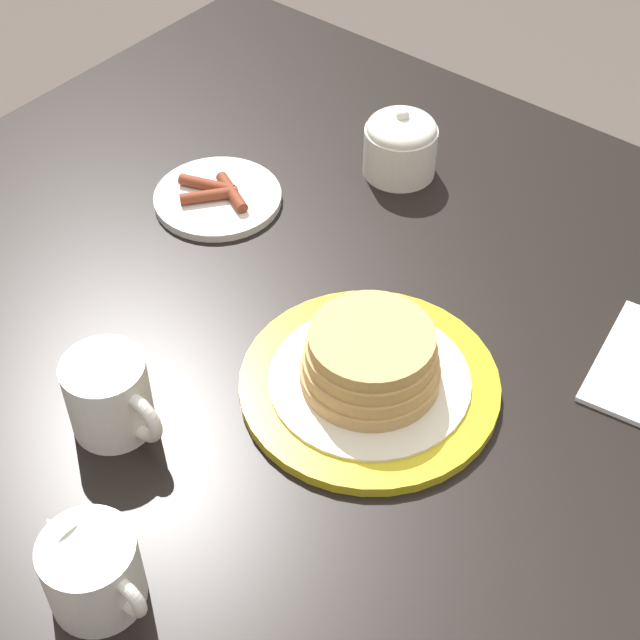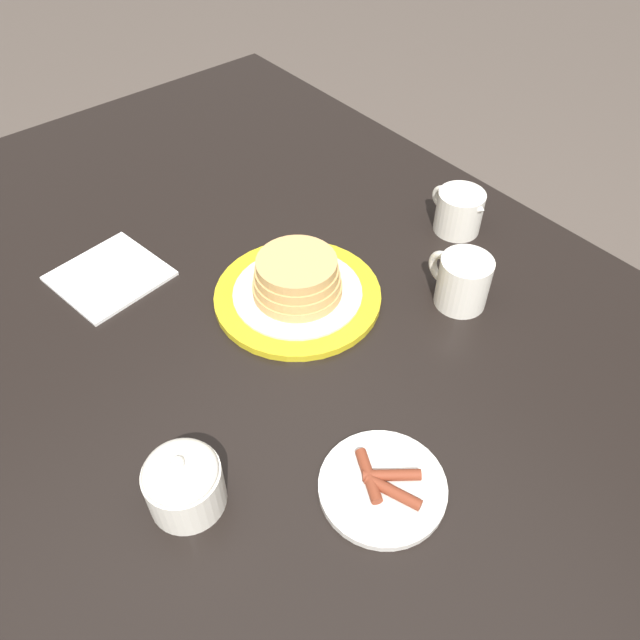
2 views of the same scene
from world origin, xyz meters
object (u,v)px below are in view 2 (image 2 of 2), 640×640
at_px(creamer_pitcher, 460,211).
at_px(napkin, 110,276).
at_px(sugar_bowl, 183,482).
at_px(side_plate_bacon, 383,486).
at_px(pancake_plate, 297,286).
at_px(coffee_mug, 462,280).

distance_m(creamer_pitcher, napkin, 0.60).
xyz_separation_m(creamer_pitcher, sugar_bowl, (-0.15, 0.63, 0.00)).
xyz_separation_m(side_plate_bacon, sugar_bowl, (0.14, 0.19, 0.04)).
height_order(pancake_plate, coffee_mug, coffee_mug).
bearing_deg(napkin, creamer_pitcher, -117.38).
height_order(creamer_pitcher, sugar_bowl, sugar_bowl).
bearing_deg(sugar_bowl, side_plate_bacon, -126.07).
xyz_separation_m(pancake_plate, napkin, (0.23, 0.20, -0.02)).
xyz_separation_m(coffee_mug, napkin, (0.40, 0.39, -0.04)).
bearing_deg(pancake_plate, creamer_pitcher, -97.04).
bearing_deg(creamer_pitcher, side_plate_bacon, 122.28).
relative_size(creamer_pitcher, napkin, 0.64).
distance_m(side_plate_bacon, sugar_bowl, 0.23).
height_order(pancake_plate, napkin, pancake_plate).
relative_size(side_plate_bacon, sugar_bowl, 1.70).
bearing_deg(creamer_pitcher, napkin, 62.62).
bearing_deg(sugar_bowl, pancake_plate, -59.03).
xyz_separation_m(coffee_mug, sugar_bowl, (-0.02, 0.50, -0.00)).
xyz_separation_m(sugar_bowl, napkin, (0.42, -0.11, -0.04)).
bearing_deg(sugar_bowl, napkin, -14.30).
bearing_deg(napkin, side_plate_bacon, -171.84).
xyz_separation_m(side_plate_bacon, napkin, (0.56, 0.08, -0.00)).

